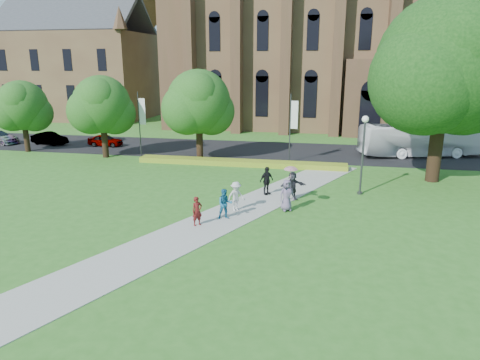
% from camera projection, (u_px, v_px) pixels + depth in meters
% --- Properties ---
extents(ground, '(160.00, 160.00, 0.00)m').
position_uv_depth(ground, '(229.00, 220.00, 23.94)').
color(ground, '#316D20').
rests_on(ground, ground).
extents(road, '(160.00, 10.00, 0.02)m').
position_uv_depth(road, '(273.00, 151.00, 42.86)').
color(road, black).
rests_on(road, ground).
extents(footpath, '(15.58, 28.54, 0.04)m').
position_uv_depth(footpath, '(233.00, 213.00, 24.88)').
color(footpath, '#B2B2A8').
rests_on(footpath, ground).
extents(flower_hedge, '(18.00, 1.40, 0.45)m').
position_uv_depth(flower_hedge, '(240.00, 163.00, 36.75)').
color(flower_hedge, gold).
rests_on(flower_hedge, ground).
extents(cathedral, '(52.60, 18.25, 28.00)m').
position_uv_depth(cathedral, '(369.00, 28.00, 56.24)').
color(cathedral, brown).
rests_on(cathedral, ground).
extents(building_west, '(22.00, 14.00, 18.30)m').
position_uv_depth(building_west, '(78.00, 59.00, 67.71)').
color(building_west, brown).
rests_on(building_west, ground).
extents(streetlamp, '(0.44, 0.44, 5.24)m').
position_uv_depth(streetlamp, '(363.00, 146.00, 27.81)').
color(streetlamp, '#38383D').
rests_on(streetlamp, ground).
extents(large_tree, '(9.60, 9.60, 13.20)m').
position_uv_depth(large_tree, '(446.00, 65.00, 29.70)').
color(large_tree, '#332114').
rests_on(large_tree, ground).
extents(street_tree_0, '(5.20, 5.20, 7.50)m').
position_uv_depth(street_tree_0, '(102.00, 105.00, 38.75)').
color(street_tree_0, '#332114').
rests_on(street_tree_0, ground).
extents(street_tree_1, '(5.60, 5.60, 8.05)m').
position_uv_depth(street_tree_1, '(199.00, 102.00, 37.43)').
color(street_tree_1, '#332114').
rests_on(street_tree_1, ground).
extents(street_tree_2, '(4.80, 4.80, 6.95)m').
position_uv_depth(street_tree_2, '(22.00, 106.00, 41.49)').
color(street_tree_2, '#332114').
rests_on(street_tree_2, ground).
extents(banner_pole_0, '(0.70, 0.10, 6.00)m').
position_uv_depth(banner_pole_0, '(291.00, 124.00, 37.03)').
color(banner_pole_0, '#38383D').
rests_on(banner_pole_0, ground).
extents(banner_pole_1, '(0.70, 0.10, 6.00)m').
position_uv_depth(banner_pole_1, '(140.00, 120.00, 39.68)').
color(banner_pole_1, '#38383D').
rests_on(banner_pole_1, ground).
extents(tour_coach, '(11.65, 5.47, 3.16)m').
position_uv_depth(tour_coach, '(420.00, 140.00, 40.00)').
color(tour_coach, white).
rests_on(tour_coach, road).
extents(car_0, '(3.63, 1.46, 1.23)m').
position_uv_depth(car_0, '(105.00, 140.00, 45.21)').
color(car_0, gray).
rests_on(car_0, road).
extents(car_1, '(4.19, 2.05, 1.32)m').
position_uv_depth(car_1, '(50.00, 138.00, 46.09)').
color(car_1, gray).
rests_on(car_1, road).
extents(pedestrian_0, '(0.69, 0.67, 1.59)m').
position_uv_depth(pedestrian_0, '(197.00, 211.00, 22.82)').
color(pedestrian_0, '#571513').
rests_on(pedestrian_0, footpath).
extents(pedestrian_1, '(1.03, 0.93, 1.73)m').
position_uv_depth(pedestrian_1, '(225.00, 204.00, 23.76)').
color(pedestrian_1, '#1A5C84').
rests_on(pedestrian_1, footpath).
extents(pedestrian_2, '(1.29, 1.24, 1.76)m').
position_uv_depth(pedestrian_2, '(236.00, 196.00, 25.09)').
color(pedestrian_2, '#B8B8B8').
rests_on(pedestrian_2, footpath).
extents(pedestrian_3, '(1.07, 1.14, 1.88)m').
position_uv_depth(pedestrian_3, '(267.00, 181.00, 28.24)').
color(pedestrian_3, black).
rests_on(pedestrian_3, footpath).
extents(pedestrian_4, '(1.09, 0.96, 1.87)m').
position_uv_depth(pedestrian_4, '(287.00, 195.00, 25.12)').
color(pedestrian_4, slate).
rests_on(pedestrian_4, footpath).
extents(pedestrian_5, '(1.76, 1.21, 1.82)m').
position_uv_depth(pedestrian_5, '(292.00, 186.00, 27.14)').
color(pedestrian_5, '#24232B').
rests_on(pedestrian_5, footpath).
extents(parasol, '(1.01, 1.01, 0.71)m').
position_uv_depth(parasol, '(291.00, 174.00, 24.85)').
color(parasol, '#C289A1').
rests_on(parasol, pedestrian_4).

